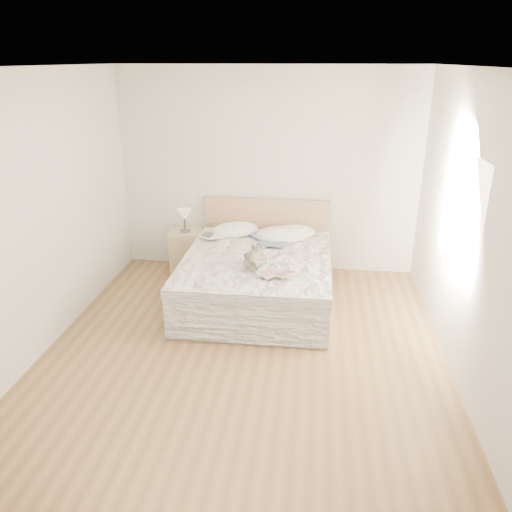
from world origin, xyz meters
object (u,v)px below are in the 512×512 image
object	(u,v)px
nightstand	(187,250)
photo_book	(214,236)
bed	(258,276)
table_lamp	(185,216)
teddy_bear	(253,263)
childrens_book	(277,274)

from	to	relation	value
nightstand	photo_book	size ratio (longest dim) A/B	1.66
bed	table_lamp	world-z (taller)	bed
nightstand	teddy_bear	size ratio (longest dim) A/B	1.66
bed	table_lamp	size ratio (longest dim) A/B	6.84
bed	table_lamp	xyz separation A→B (m)	(-1.10, 0.79, 0.48)
table_lamp	childrens_book	distance (m)	2.01
bed	childrens_book	distance (m)	0.78
table_lamp	childrens_book	size ratio (longest dim) A/B	0.92
table_lamp	photo_book	xyz separation A→B (m)	(0.47, -0.34, -0.15)
childrens_book	teddy_bear	bearing A→B (deg)	-175.80
nightstand	teddy_bear	xyz separation A→B (m)	(1.09, -1.23, 0.37)
photo_book	teddy_bear	world-z (taller)	teddy_bear
childrens_book	photo_book	bearing A→B (deg)	170.90
table_lamp	nightstand	bearing A→B (deg)	95.83
nightstand	childrens_book	bearing A→B (deg)	-46.39
childrens_book	teddy_bear	size ratio (longest dim) A/B	1.01
nightstand	table_lamp	distance (m)	0.50
bed	childrens_book	world-z (taller)	bed
nightstand	childrens_book	distance (m)	2.03
table_lamp	teddy_bear	size ratio (longest dim) A/B	0.93
bed	nightstand	distance (m)	1.36
nightstand	photo_book	bearing A→B (deg)	-36.19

